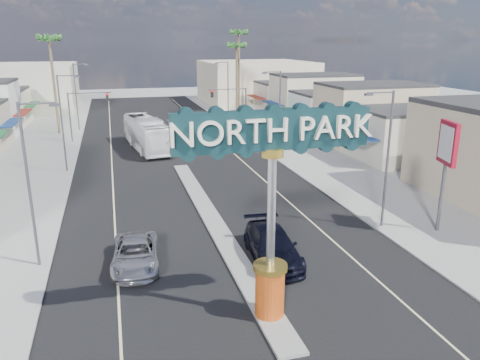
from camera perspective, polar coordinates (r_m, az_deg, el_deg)
ground at (r=47.30m, az=-7.45°, el=1.90°), size 160.00×160.00×0.00m
road at (r=47.30m, az=-7.45°, el=1.91°), size 20.00×120.00×0.01m
median_island at (r=32.24m, az=-3.34°, el=-4.93°), size 1.30×30.00×0.16m
sidewalk_left at (r=47.53m, az=-24.38°, el=0.68°), size 8.00×120.00×0.12m
sidewalk_right at (r=51.03m, az=8.32°, el=3.02°), size 8.00×120.00×0.12m
storefront_row_right at (r=66.29m, az=11.94°, el=8.55°), size 12.00×42.00×6.00m
backdrop_far_left at (r=92.08m, az=-25.69°, el=10.10°), size 20.00×20.00×8.00m
backdrop_far_right at (r=94.97m, az=1.93°, el=11.85°), size 20.00×20.00×8.00m
gateway_sign at (r=19.34m, az=3.91°, el=-1.43°), size 8.20×1.50×9.15m
traffic_signal_left at (r=59.92m, az=-18.39°, el=8.47°), size 5.09×0.45×6.00m
traffic_signal_right at (r=61.77m, az=-0.93°, el=9.53°), size 5.09×0.45×6.00m
streetlight_l_near at (r=26.61m, az=-24.11°, el=0.24°), size 2.03×0.22×9.00m
streetlight_l_mid at (r=46.07m, az=-20.73°, el=7.02°), size 2.03×0.22×9.00m
streetlight_l_far at (r=67.84m, az=-19.25°, el=9.93°), size 2.03×0.22×9.00m
streetlight_r_near at (r=31.06m, az=17.35°, el=3.13°), size 2.03×0.22×9.00m
streetlight_r_mid at (r=48.78m, az=4.68°, el=8.51°), size 2.03×0.22×9.00m
streetlight_r_far at (r=69.70m, az=-1.60°, el=10.99°), size 2.03×0.22×9.00m
palm_left_far at (r=65.72m, az=-22.20°, el=15.10°), size 2.60×2.60×13.10m
palm_right_mid at (r=73.89m, az=-0.40°, el=15.62°), size 2.60×2.60×12.10m
palm_right_far at (r=80.20m, az=-0.13°, el=16.97°), size 2.60×2.60×14.10m
suv_left at (r=26.46m, az=-12.63°, el=-8.77°), size 2.91×5.54×1.49m
suv_right at (r=26.53m, az=3.97°, el=-7.99°), size 2.93×6.22×1.75m
car_parked_right at (r=55.00m, az=0.91°, el=4.99°), size 2.31×5.11×1.63m
city_bus at (r=54.40m, az=-11.30°, el=5.59°), size 4.71×13.13×3.58m
bank_pylon_sign at (r=31.53m, az=23.94°, el=3.44°), size 0.83×2.22×7.10m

